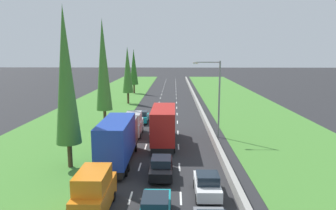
# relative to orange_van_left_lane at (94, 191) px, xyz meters

# --- Properties ---
(ground_plane) EXTENTS (300.00, 300.00, 0.00)m
(ground_plane) POSITION_rel_orange_van_left_lane_xyz_m (3.70, 41.03, -1.40)
(ground_plane) COLOR #28282B
(ground_plane) RESTS_ON ground
(grass_verge_left) EXTENTS (14.00, 140.00, 0.04)m
(grass_verge_left) POSITION_rel_orange_van_left_lane_xyz_m (-8.95, 41.03, -1.38)
(grass_verge_left) COLOR #478433
(grass_verge_left) RESTS_ON ground
(grass_verge_right) EXTENTS (14.00, 140.00, 0.04)m
(grass_verge_right) POSITION_rel_orange_van_left_lane_xyz_m (18.05, 41.03, -1.38)
(grass_verge_right) COLOR #478433
(grass_verge_right) RESTS_ON ground
(median_barrier) EXTENTS (0.44, 120.00, 0.85)m
(median_barrier) POSITION_rel_orange_van_left_lane_xyz_m (9.40, 41.03, -0.97)
(median_barrier) COLOR #9E9B93
(median_barrier) RESTS_ON ground
(lane_markings) EXTENTS (3.64, 116.00, 0.01)m
(lane_markings) POSITION_rel_orange_van_left_lane_xyz_m (3.70, 41.03, -1.39)
(lane_markings) COLOR white
(lane_markings) RESTS_ON ground
(orange_van_left_lane) EXTENTS (1.96, 4.90, 2.82)m
(orange_van_left_lane) POSITION_rel_orange_van_left_lane_xyz_m (0.00, 0.00, 0.00)
(orange_van_left_lane) COLOR orange
(orange_van_left_lane) RESTS_ON ground
(blue_box_truck_left_lane) EXTENTS (2.46, 9.40, 4.18)m
(blue_box_truck_left_lane) POSITION_rel_orange_van_left_lane_xyz_m (-0.04, 8.89, 0.78)
(blue_box_truck_left_lane) COLOR black
(blue_box_truck_left_lane) RESTS_ON ground
(silver_van_left_lane) EXTENTS (1.96, 4.90, 2.82)m
(silver_van_left_lane) POSITION_rel_orange_van_left_lane_xyz_m (0.08, 18.67, 0.00)
(silver_van_left_lane) COLOR silver
(silver_van_left_lane) RESTS_ON ground
(teal_sedan_centre_lane) EXTENTS (1.82, 4.50, 1.64)m
(teal_sedan_centre_lane) POSITION_rel_orange_van_left_lane_xyz_m (3.89, -1.04, -0.59)
(teal_sedan_centre_lane) COLOR teal
(teal_sedan_centre_lane) RESTS_ON ground
(black_sedan_centre_lane) EXTENTS (1.82, 4.50, 1.64)m
(black_sedan_centre_lane) POSITION_rel_orange_van_left_lane_xyz_m (3.95, 5.94, -0.59)
(black_sedan_centre_lane) COLOR black
(black_sedan_centre_lane) RESTS_ON ground
(teal_hatchback_left_lane) EXTENTS (1.74, 3.90, 1.72)m
(teal_hatchback_left_lane) POSITION_rel_orange_van_left_lane_xyz_m (0.38, 25.63, -0.56)
(teal_hatchback_left_lane) COLOR teal
(teal_hatchback_left_lane) RESTS_ON ground
(red_box_truck_centre_lane) EXTENTS (2.46, 9.40, 4.18)m
(red_box_truck_centre_lane) POSITION_rel_orange_van_left_lane_xyz_m (3.86, 15.05, 0.78)
(red_box_truck_centre_lane) COLOR black
(red_box_truck_centre_lane) RESTS_ON ground
(white_hatchback_right_lane) EXTENTS (1.74, 3.90, 1.72)m
(white_hatchback_right_lane) POSITION_rel_orange_van_left_lane_xyz_m (7.29, 2.46, -0.56)
(white_hatchback_right_lane) COLOR white
(white_hatchback_right_lane) RESTS_ON ground
(poplar_tree_second) EXTENTS (2.15, 2.15, 13.86)m
(poplar_tree_second) POSITION_rel_orange_van_left_lane_xyz_m (-4.12, 7.84, 6.58)
(poplar_tree_second) COLOR #4C3823
(poplar_tree_second) RESTS_ON ground
(poplar_tree_third) EXTENTS (2.16, 2.16, 14.42)m
(poplar_tree_third) POSITION_rel_orange_van_left_lane_xyz_m (-4.53, 23.80, 6.87)
(poplar_tree_third) COLOR #4C3823
(poplar_tree_third) RESTS_ON ground
(poplar_tree_fourth) EXTENTS (2.08, 2.08, 11.07)m
(poplar_tree_fourth) POSITION_rel_orange_van_left_lane_xyz_m (-4.04, 42.51, 5.18)
(poplar_tree_fourth) COLOR #4C3823
(poplar_tree_fourth) RESTS_ON ground
(poplar_tree_fifth) EXTENTS (2.07, 2.07, 10.81)m
(poplar_tree_fifth) POSITION_rel_orange_van_left_lane_xyz_m (-4.82, 58.08, 5.05)
(poplar_tree_fifth) COLOR #4C3823
(poplar_tree_fifth) RESTS_ON ground
(street_light_mast) EXTENTS (3.20, 0.28, 9.00)m
(street_light_mast) POSITION_rel_orange_van_left_lane_xyz_m (9.88, 18.04, 3.83)
(street_light_mast) COLOR gray
(street_light_mast) RESTS_ON ground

